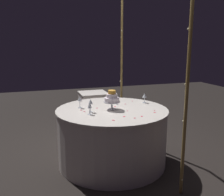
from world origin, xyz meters
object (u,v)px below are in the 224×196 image
Objects in this scene: side_table at (94,111)px; wine_glass_1 at (114,93)px; main_table at (112,136)px; wine_glass_2 at (145,96)px; wine_glass_4 at (90,106)px; wine_glass_3 at (80,99)px; cake_knife at (113,102)px; decorative_arch at (147,46)px; tiered_cake at (112,98)px; wine_glass_0 at (91,102)px.

side_table is 4.93× the size of wine_glass_1.
main_table is 10.61× the size of wine_glass_2.
wine_glass_2 is 0.90× the size of wine_glass_4.
main_table is at bearing 115.82° from wine_glass_4.
wine_glass_3 is 0.58m from cake_knife.
tiered_cake is (0.02, -0.50, -0.67)m from decorative_arch.
tiered_cake reaches higher than wine_glass_4.
wine_glass_3 is (0.01, -0.97, 0.01)m from wine_glass_2.
side_table is 2.45× the size of cake_knife.
tiered_cake reaches higher than cake_knife.
wine_glass_2 is at bearing 21.12° from side_table.
wine_glass_1 is at bearing 7.42° from side_table.
cake_knife is at bearing 138.15° from wine_glass_4.
side_table is 1.40m from wine_glass_2.
wine_glass_0 reaches higher than wine_glass_4.
wine_glass_1 is 0.94× the size of wine_glass_3.
side_table is at bearing -177.77° from cake_knife.
main_table is 8.91× the size of wine_glass_0.
cake_knife is (-0.38, -0.35, -0.82)m from decorative_arch.
main_table is 5.07× the size of cake_knife.
wine_glass_4 is at bearing -66.77° from tiered_cake.
side_table is 1.73m from wine_glass_4.
wine_glass_0 is at bearing -15.33° from side_table.
tiered_cake is 0.45m from cake_knife.
wine_glass_2 reaches higher than cake_knife.
wine_glass_3 is 0.36m from wine_glass_4.
wine_glass_0 is at bearing -85.40° from decorative_arch.
tiered_cake reaches higher than wine_glass_1.
decorative_arch reaches higher than wine_glass_4.
cake_knife is (-0.40, 0.15, -0.15)m from tiered_cake.
wine_glass_4 reaches higher than main_table.
tiered_cake is (0.02, -0.01, 0.53)m from main_table.
decorative_arch reaches higher than wine_glass_3.
wine_glass_3 and wine_glass_4 have the same top height.
side_table is at bearing 175.69° from tiered_cake.
decorative_arch is at bearing 101.26° from wine_glass_4.
wine_glass_0 is at bearing -81.99° from tiered_cake.
wine_glass_0 reaches higher than wine_glass_3.
decorative_arch reaches higher than main_table.
wine_glass_1 is at bearing 158.71° from tiered_cake.
side_table is 1.55m from tiered_cake.
main_table is 1.42m from side_table.
wine_glass_1 is at bearing 139.62° from wine_glass_0.
wine_glass_2 is at bearing 109.25° from main_table.
wine_glass_2 reaches higher than side_table.
wine_glass_2 is at bearing 90.36° from wine_glass_3.
wine_glass_1 is at bearing 142.03° from wine_glass_4.
wine_glass_1 is (-0.55, 0.21, 0.49)m from main_table.
wine_glass_1 is (-0.57, 0.22, -0.05)m from tiered_cake.
cake_knife is (-0.18, 0.54, -0.11)m from wine_glass_3.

